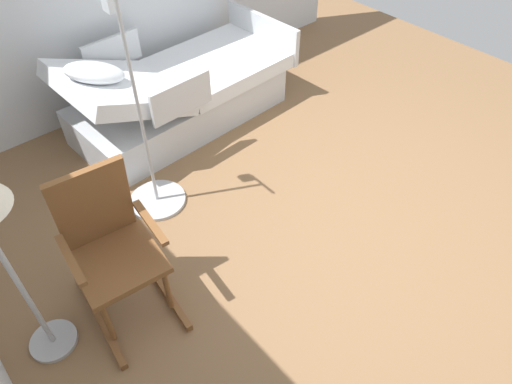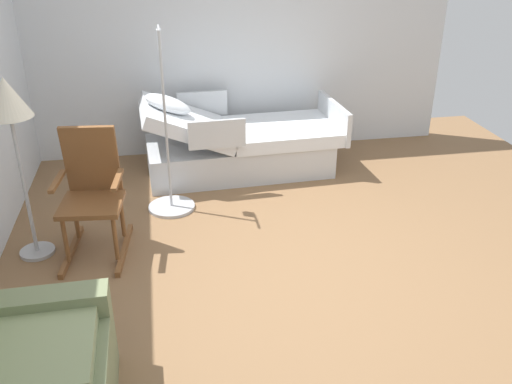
# 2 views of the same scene
# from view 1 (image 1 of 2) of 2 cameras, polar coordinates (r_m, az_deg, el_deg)

# --- Properties ---
(ground_plane) EXTENTS (6.56, 6.56, 0.00)m
(ground_plane) POSITION_cam_1_polar(r_m,az_deg,el_deg) (3.57, 11.08, -4.60)
(ground_plane) COLOR olive
(hospital_bed) EXTENTS (1.08, 2.14, 0.96)m
(hospital_bed) POSITION_cam_1_polar(r_m,az_deg,el_deg) (4.42, -9.40, 11.71)
(hospital_bed) COLOR silver
(hospital_bed) RESTS_ON ground
(rocking_chair) EXTENTS (0.81, 0.55, 1.05)m
(rocking_chair) POSITION_cam_1_polar(r_m,az_deg,el_deg) (2.87, -17.21, -6.56)
(rocking_chair) COLOR brown
(rocking_chair) RESTS_ON ground
(iv_pole) EXTENTS (0.44, 0.44, 1.69)m
(iv_pole) POSITION_cam_1_polar(r_m,az_deg,el_deg) (3.62, -12.50, 1.71)
(iv_pole) COLOR #B2B5BA
(iv_pole) RESTS_ON ground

